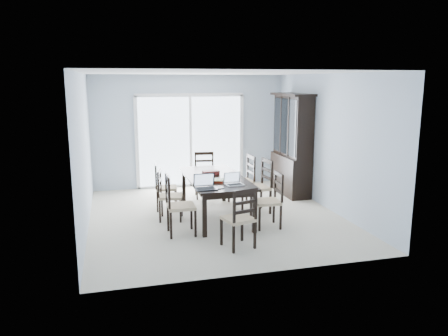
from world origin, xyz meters
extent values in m
plane|color=beige|center=(0.00, 0.00, 0.00)|extent=(5.00, 5.00, 0.00)
plane|color=white|center=(0.00, 0.00, 2.60)|extent=(5.00, 5.00, 0.00)
cube|color=#ABBBCC|center=(0.00, 2.50, 1.30)|extent=(4.50, 0.02, 2.60)
cube|color=#ABBBCC|center=(-2.25, 0.00, 1.30)|extent=(0.02, 5.00, 2.60)
cube|color=#ABBBCC|center=(2.25, 0.00, 1.30)|extent=(0.02, 5.00, 2.60)
cube|color=gray|center=(0.00, 3.50, -0.05)|extent=(4.50, 2.00, 0.10)
cube|color=#99999E|center=(0.00, 4.50, 0.55)|extent=(4.50, 0.06, 1.10)
cube|color=black|center=(0.00, 0.00, 0.73)|extent=(1.00, 2.20, 0.04)
cube|color=black|center=(0.00, 0.00, 0.67)|extent=(0.88, 2.08, 0.10)
cube|color=black|center=(-0.42, -1.00, 0.34)|extent=(0.07, 0.07, 0.69)
cube|color=black|center=(0.42, -1.00, 0.34)|extent=(0.07, 0.07, 0.69)
cube|color=black|center=(-0.42, 1.00, 0.34)|extent=(0.07, 0.07, 0.69)
cube|color=black|center=(0.42, 1.00, 0.34)|extent=(0.07, 0.07, 0.69)
cube|color=black|center=(2.01, 1.25, 0.42)|extent=(0.45, 1.30, 0.85)
cube|color=black|center=(2.04, 1.25, 1.50)|extent=(0.38, 1.30, 1.30)
cube|color=black|center=(2.01, 1.25, 2.17)|extent=(0.50, 1.38, 0.05)
cube|color=black|center=(1.84, 0.83, 1.50)|extent=(0.02, 0.36, 1.18)
cube|color=black|center=(1.84, 1.25, 1.50)|extent=(0.02, 0.36, 1.18)
cube|color=black|center=(1.84, 1.67, 1.50)|extent=(0.02, 0.36, 1.18)
cube|color=silver|center=(0.00, 2.48, 1.05)|extent=(2.40, 0.02, 2.10)
cube|color=white|center=(0.00, 2.46, 2.14)|extent=(2.52, 0.05, 0.08)
cube|color=white|center=(0.00, 2.46, 1.05)|extent=(0.06, 0.05, 2.10)
cube|color=white|center=(0.00, 2.46, 0.03)|extent=(2.52, 0.05, 0.05)
cube|color=black|center=(-0.95, -0.57, 0.22)|extent=(0.04, 0.04, 0.44)
cube|color=black|center=(-0.95, -0.96, 0.22)|extent=(0.04, 0.04, 0.44)
cube|color=black|center=(-0.56, -0.58, 0.22)|extent=(0.04, 0.04, 0.44)
cube|color=black|center=(-0.56, -0.97, 0.22)|extent=(0.04, 0.04, 0.44)
cube|color=tan|center=(-0.75, -0.77, 0.47)|extent=(0.44, 0.44, 0.05)
cube|color=black|center=(-0.95, 0.25, 0.20)|extent=(0.04, 0.04, 0.41)
cube|color=black|center=(-1.03, -0.10, 0.20)|extent=(0.04, 0.04, 0.41)
cube|color=black|center=(-0.60, 0.17, 0.20)|extent=(0.04, 0.04, 0.41)
cube|color=black|center=(-0.68, -0.18, 0.20)|extent=(0.04, 0.04, 0.41)
cube|color=tan|center=(-0.81, 0.03, 0.43)|extent=(0.48, 0.48, 0.05)
cube|color=black|center=(-0.97, 0.89, 0.20)|extent=(0.04, 0.04, 0.40)
cube|color=black|center=(-1.01, 0.54, 0.20)|extent=(0.04, 0.04, 0.40)
cube|color=black|center=(-0.62, 0.86, 0.20)|extent=(0.04, 0.04, 0.40)
cube|color=black|center=(-0.65, 0.50, 0.20)|extent=(0.04, 0.04, 0.40)
cube|color=tan|center=(-0.81, 0.70, 0.42)|extent=(0.43, 0.43, 0.05)
cube|color=black|center=(0.89, -0.97, 0.21)|extent=(0.04, 0.04, 0.42)
cube|color=black|center=(0.91, -0.60, 0.21)|extent=(0.04, 0.04, 0.42)
cube|color=black|center=(0.52, -0.96, 0.21)|extent=(0.04, 0.04, 0.42)
cube|color=black|center=(0.54, -0.59, 0.21)|extent=(0.04, 0.04, 0.42)
cube|color=tan|center=(0.72, -0.78, 0.44)|extent=(0.43, 0.43, 0.05)
cube|color=black|center=(1.04, -0.10, 0.23)|extent=(0.04, 0.04, 0.45)
cube|color=black|center=(0.99, 0.29, 0.23)|extent=(0.04, 0.04, 0.45)
cube|color=black|center=(0.64, -0.15, 0.23)|extent=(0.04, 0.04, 0.45)
cube|color=black|center=(0.59, 0.25, 0.23)|extent=(0.04, 0.04, 0.45)
cube|color=tan|center=(0.81, 0.07, 0.48)|extent=(0.49, 0.49, 0.05)
cube|color=black|center=(0.90, 0.50, 0.22)|extent=(0.04, 0.04, 0.44)
cube|color=black|center=(0.88, 0.89, 0.22)|extent=(0.04, 0.04, 0.44)
cube|color=black|center=(0.51, 0.48, 0.22)|extent=(0.04, 0.04, 0.44)
cube|color=black|center=(0.49, 0.87, 0.22)|extent=(0.04, 0.04, 0.44)
cube|color=tan|center=(0.70, 0.69, 0.47)|extent=(0.45, 0.45, 0.05)
cube|color=black|center=(-0.16, -1.77, 0.21)|extent=(0.04, 0.04, 0.42)
cube|color=black|center=(0.20, -1.67, 0.21)|extent=(0.04, 0.04, 0.42)
cube|color=black|center=(-0.25, -1.41, 0.21)|extent=(0.04, 0.04, 0.42)
cube|color=black|center=(0.11, -1.32, 0.21)|extent=(0.04, 0.04, 0.42)
cube|color=tan|center=(-0.02, -1.54, 0.44)|extent=(0.50, 0.50, 0.05)
cube|color=black|center=(0.31, 1.55, 0.21)|extent=(0.04, 0.04, 0.42)
cube|color=black|center=(-0.06, 1.59, 0.21)|extent=(0.04, 0.04, 0.42)
cube|color=black|center=(0.27, 1.17, 0.21)|extent=(0.04, 0.04, 0.42)
cube|color=black|center=(-0.10, 1.22, 0.21)|extent=(0.04, 0.04, 0.42)
cube|color=tan|center=(0.11, 1.38, 0.45)|extent=(0.46, 0.46, 0.05)
cube|color=black|center=(-0.36, -0.87, 0.76)|extent=(0.36, 0.25, 0.02)
cube|color=silver|center=(-0.36, -0.87, 0.88)|extent=(0.31, 0.05, 0.19)
cube|color=silver|center=(0.16, -0.71, 0.76)|extent=(0.32, 0.25, 0.02)
cube|color=silver|center=(0.16, -0.71, 0.86)|extent=(0.27, 0.07, 0.16)
cube|color=#9C2913|center=(-0.09, -0.40, 0.77)|extent=(0.31, 0.27, 0.03)
cube|color=gold|center=(-0.08, -0.40, 0.79)|extent=(0.32, 0.27, 0.01)
cube|color=black|center=(-0.13, -0.89, 0.76)|extent=(0.10, 0.06, 0.01)
cube|color=#450D17|center=(-0.04, 0.20, 0.79)|extent=(0.32, 0.19, 0.08)
cube|color=brown|center=(-0.43, 3.52, 0.41)|extent=(1.68, 1.50, 0.83)
cube|color=gray|center=(-0.43, 3.52, 0.86)|extent=(1.73, 1.55, 0.06)
camera|label=1|loc=(-1.80, -7.52, 2.47)|focal=35.00mm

